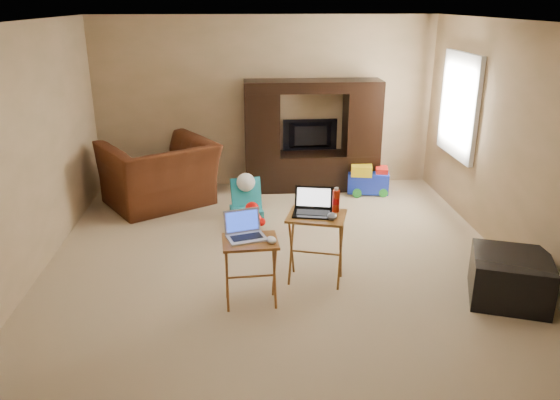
{
  "coord_description": "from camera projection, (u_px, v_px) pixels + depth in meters",
  "views": [
    {
      "loc": [
        -0.38,
        -5.32,
        2.69
      ],
      "look_at": [
        0.0,
        -0.2,
        0.8
      ],
      "focal_mm": 35.0,
      "sensor_mm": 36.0,
      "label": 1
    }
  ],
  "objects": [
    {
      "name": "laptop_right",
      "position": [
        313.0,
        203.0,
        5.28
      ],
      "size": [
        0.43,
        0.38,
        0.24
      ],
      "primitive_type": "cube",
      "rotation": [
        0.0,
        0.0,
        -0.21
      ],
      "color": "black",
      "rests_on": "tray_table_right"
    },
    {
      "name": "mouse_left",
      "position": [
        271.0,
        240.0,
        4.86
      ],
      "size": [
        0.11,
        0.15,
        0.05
      ],
      "primitive_type": "ellipsoid",
      "rotation": [
        0.0,
        0.0,
        0.2
      ],
      "color": "silver",
      "rests_on": "tray_table_left"
    },
    {
      "name": "laptop_left",
      "position": [
        246.0,
        227.0,
        4.9
      ],
      "size": [
        0.4,
        0.36,
        0.24
      ],
      "primitive_type": "cube",
      "rotation": [
        0.0,
        0.0,
        0.28
      ],
      "color": "#B8B8BD",
      "rests_on": "tray_table_left"
    },
    {
      "name": "ottoman",
      "position": [
        510.0,
        278.0,
        5.14
      ],
      "size": [
        0.89,
        0.89,
        0.45
      ],
      "primitive_type": "cube",
      "rotation": [
        0.0,
        0.0,
        -0.35
      ],
      "color": "black",
      "rests_on": "floor"
    },
    {
      "name": "wall_right",
      "position": [
        518.0,
        147.0,
        5.67
      ],
      "size": [
        0.0,
        5.5,
        5.5
      ],
      "primitive_type": "plane",
      "rotation": [
        1.57,
        0.0,
        -1.57
      ],
      "color": "tan",
      "rests_on": "ground"
    },
    {
      "name": "wall_left",
      "position": [
        24.0,
        156.0,
        5.33
      ],
      "size": [
        0.0,
        5.5,
        5.5
      ],
      "primitive_type": "plane",
      "rotation": [
        1.57,
        0.0,
        1.57
      ],
      "color": "tan",
      "rests_on": "ground"
    },
    {
      "name": "water_bottle",
      "position": [
        336.0,
        201.0,
        5.36
      ],
      "size": [
        0.07,
        0.07,
        0.22
      ],
      "primitive_type": "cylinder",
      "color": "red",
      "rests_on": "tray_table_right"
    },
    {
      "name": "plush_toy",
      "position": [
        252.0,
        216.0,
        6.71
      ],
      "size": [
        0.33,
        0.28,
        0.37
      ],
      "primitive_type": null,
      "color": "red",
      "rests_on": "floor"
    },
    {
      "name": "entertainment_center",
      "position": [
        312.0,
        136.0,
        8.02
      ],
      "size": [
        1.98,
        0.51,
        1.62
      ],
      "primitive_type": "cube",
      "rotation": [
        0.0,
        0.0,
        -0.01
      ],
      "color": "black",
      "rests_on": "floor"
    },
    {
      "name": "mouse_right",
      "position": [
        332.0,
        216.0,
        5.19
      ],
      "size": [
        0.12,
        0.16,
        0.06
      ],
      "primitive_type": "ellipsoid",
      "rotation": [
        0.0,
        0.0,
        -0.17
      ],
      "color": "#3D3D42",
      "rests_on": "tray_table_right"
    },
    {
      "name": "television",
      "position": [
        311.0,
        136.0,
        8.16
      ],
      "size": [
        0.82,
        0.13,
        0.47
      ],
      "primitive_type": "imported",
      "rotation": [
        0.0,
        0.0,
        3.17
      ],
      "color": "black",
      "rests_on": "entertainment_center"
    },
    {
      "name": "tray_table_left",
      "position": [
        251.0,
        272.0,
        5.03
      ],
      "size": [
        0.52,
        0.43,
        0.65
      ],
      "primitive_type": "cube",
      "rotation": [
        0.0,
        0.0,
        0.06
      ],
      "color": "#A36227",
      "rests_on": "floor"
    },
    {
      "name": "tray_table_right",
      "position": [
        316.0,
        248.0,
        5.43
      ],
      "size": [
        0.66,
        0.58,
        0.72
      ],
      "primitive_type": "cube",
      "rotation": [
        0.0,
        0.0,
        -0.29
      ],
      "color": "#925A23",
      "rests_on": "floor"
    },
    {
      "name": "wall_front",
      "position": [
        315.0,
        285.0,
        2.93
      ],
      "size": [
        5.0,
        0.0,
        5.0
      ],
      "primitive_type": "plane",
      "rotation": [
        -1.57,
        0.0,
        0.0
      ],
      "color": "tan",
      "rests_on": "ground"
    },
    {
      "name": "push_toy",
      "position": [
        368.0,
        179.0,
        7.99
      ],
      "size": [
        0.67,
        0.53,
        0.45
      ],
      "primitive_type": null,
      "rotation": [
        0.0,
        0.0,
        -0.19
      ],
      "color": "#182DC1",
      "rests_on": "floor"
    },
    {
      "name": "floor",
      "position": [
        279.0,
        263.0,
        5.93
      ],
      "size": [
        5.5,
        5.5,
        0.0
      ],
      "primitive_type": "plane",
      "color": "#C8AD8A",
      "rests_on": "ground"
    },
    {
      "name": "recliner",
      "position": [
        160.0,
        174.0,
        7.47
      ],
      "size": [
        1.79,
        1.74,
        0.89
      ],
      "primitive_type": "imported",
      "rotation": [
        0.0,
        0.0,
        3.7
      ],
      "color": "#4E2310",
      "rests_on": "floor"
    },
    {
      "name": "window_pane",
      "position": [
        461.0,
        105.0,
        7.07
      ],
      "size": [
        0.0,
        1.2,
        1.2
      ],
      "primitive_type": "plane",
      "rotation": [
        1.57,
        0.0,
        -1.57
      ],
      "color": "white",
      "rests_on": "ground"
    },
    {
      "name": "child_rocker",
      "position": [
        246.0,
        200.0,
        7.03
      ],
      "size": [
        0.46,
        0.5,
        0.52
      ],
      "primitive_type": null,
      "rotation": [
        0.0,
        0.0,
        0.16
      ],
      "color": "teal",
      "rests_on": "floor"
    },
    {
      "name": "wall_back",
      "position": [
        265.0,
        103.0,
        8.08
      ],
      "size": [
        5.0,
        0.0,
        5.0
      ],
      "primitive_type": "plane",
      "rotation": [
        1.57,
        0.0,
        0.0
      ],
      "color": "tan",
      "rests_on": "ground"
    },
    {
      "name": "ceiling",
      "position": [
        278.0,
        21.0,
        5.07
      ],
      "size": [
        5.5,
        5.5,
        0.0
      ],
      "primitive_type": "plane",
      "rotation": [
        3.14,
        0.0,
        0.0
      ],
      "color": "silver",
      "rests_on": "ground"
    },
    {
      "name": "window_frame",
      "position": [
        459.0,
        105.0,
        7.07
      ],
      "size": [
        0.06,
        1.14,
        1.34
      ],
      "primitive_type": "cube",
      "color": "white",
      "rests_on": "ground"
    }
  ]
}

